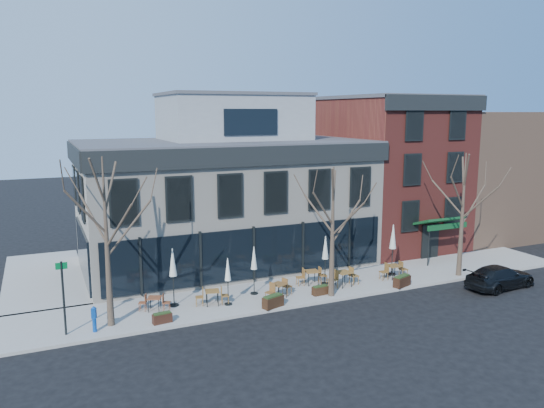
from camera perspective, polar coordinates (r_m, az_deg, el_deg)
name	(u,v)px	position (r m, az deg, el deg)	size (l,w,h in m)	color
ground	(253,284)	(31.57, -2.02, -8.62)	(120.00, 120.00, 0.00)	black
sidewalk_front	(320,287)	(31.04, 5.14, -8.84)	(33.50, 4.70, 0.15)	gray
sidewalk_side	(44,278)	(35.20, -23.31, -7.35)	(4.50, 12.00, 0.15)	gray
corner_building	(225,193)	(35.11, -5.06, 1.18)	(18.39, 10.39, 11.10)	beige
red_brick_building	(388,171)	(40.94, 12.36, 3.52)	(8.20, 11.78, 11.18)	maroon
bg_building	(477,172)	(48.31, 21.23, 3.26)	(12.00, 12.00, 10.00)	#8C664C
tree_corner	(107,240)	(25.37, -17.33, -3.73)	(3.93, 3.98, 7.92)	#382B21
tree_mid	(333,230)	(28.45, 6.55, -2.82)	(3.50, 3.55, 7.04)	#382B21
tree_right	(463,213)	(33.81, 19.82, -0.92)	(3.72, 3.77, 7.48)	#382B21
sign_pole	(63,294)	(25.54, -21.53, -8.96)	(0.50, 0.10, 3.40)	black
parked_sedan	(500,277)	(33.42, 23.32, -7.21)	(1.85, 4.55, 1.32)	black
call_box	(94,318)	(25.83, -18.59, -11.57)	(0.26, 0.24, 1.23)	#0B409B
cafe_set_0	(155,302)	(27.70, -12.53, -10.27)	(1.64, 0.99, 0.85)	brown
cafe_set_1	(212,296)	(27.98, -6.45, -9.79)	(1.83, 0.86, 0.94)	brown
cafe_set_2	(279,289)	(28.78, 0.72, -9.12)	(1.86, 1.14, 0.96)	brown
cafe_set_3	(312,276)	(31.02, 4.29, -7.71)	(1.91, 0.85, 0.98)	brown
cafe_set_4	(344,277)	(30.86, 7.72, -7.81)	(2.02, 0.87, 1.05)	brown
cafe_set_5	(394,270)	(32.81, 12.96, -6.95)	(1.89, 0.78, 0.99)	brown
umbrella_0	(173,266)	(27.62, -10.62, -6.53)	(0.49, 0.49, 3.04)	black
umbrella_1	(228,272)	(27.51, -4.78, -7.30)	(0.40, 0.40, 2.49)	black
umbrella_2	(254,261)	(28.97, -1.95, -6.11)	(0.43, 0.43, 2.68)	black
umbrella_3	(325,250)	(30.71, 5.76, -4.97)	(0.46, 0.46, 2.87)	black
umbrella_4	(393,239)	(33.06, 12.88, -3.74)	(0.50, 0.50, 3.15)	black
planter_0	(162,318)	(26.18, -11.73, -11.89)	(0.94, 0.46, 0.51)	#321910
planter_1	(273,301)	(27.54, 0.11, -10.41)	(1.23, 0.79, 0.64)	black
planter_2	(320,290)	(29.45, 5.22, -9.21)	(0.94, 0.43, 0.51)	#321D10
planter_3	(402,281)	(31.55, 13.81, -8.03)	(1.23, 0.80, 0.64)	black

